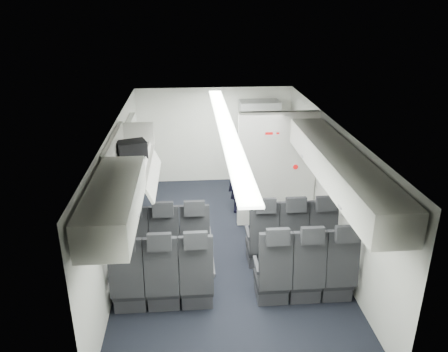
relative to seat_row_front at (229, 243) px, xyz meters
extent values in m
cube|color=black|center=(0.00, 0.53, -0.41)|extent=(3.40, 6.00, 0.01)
cube|color=white|center=(0.00, 0.53, 1.75)|extent=(3.40, 6.00, 0.01)
cube|color=silver|center=(0.00, 3.53, 0.67)|extent=(3.40, 0.01, 2.15)
cube|color=silver|center=(0.00, -2.47, 0.67)|extent=(3.40, 0.01, 2.15)
cube|color=silver|center=(-1.70, 0.53, 0.67)|extent=(0.01, 6.00, 2.15)
cube|color=silver|center=(1.70, 0.53, 0.67)|extent=(0.01, 6.00, 2.15)
cube|color=white|center=(0.00, 0.53, 1.71)|extent=(0.25, 5.52, 0.03)
cube|color=black|center=(-1.42, 0.08, -0.13)|extent=(0.44, 0.46, 0.12)
cube|color=#2D2D33|center=(-1.42, 0.08, -0.29)|extent=(0.42, 0.42, 0.22)
cube|color=black|center=(-1.42, -0.14, 0.32)|extent=(0.44, 0.20, 0.80)
cube|color=black|center=(-1.42, -0.19, 0.72)|extent=(0.30, 0.12, 0.23)
cube|color=#2D2D33|center=(-1.64, 0.05, 0.15)|extent=(0.05, 0.40, 0.06)
cube|color=#2D2D33|center=(-1.20, 0.05, 0.15)|extent=(0.05, 0.40, 0.06)
cube|color=black|center=(-0.97, 0.08, -0.13)|extent=(0.44, 0.46, 0.12)
cube|color=#2D2D33|center=(-0.97, 0.08, -0.29)|extent=(0.42, 0.42, 0.22)
cube|color=black|center=(-0.97, -0.14, 0.32)|extent=(0.44, 0.20, 0.80)
cube|color=black|center=(-0.97, -0.19, 0.72)|extent=(0.30, 0.12, 0.23)
cube|color=#2D2D33|center=(-1.19, 0.05, 0.15)|extent=(0.05, 0.40, 0.06)
cube|color=#2D2D33|center=(-0.75, 0.05, 0.15)|extent=(0.05, 0.40, 0.06)
cube|color=black|center=(-0.52, 0.08, -0.13)|extent=(0.44, 0.46, 0.12)
cube|color=#2D2D33|center=(-0.52, 0.08, -0.29)|extent=(0.42, 0.42, 0.22)
cube|color=black|center=(-0.52, -0.14, 0.32)|extent=(0.44, 0.20, 0.80)
cube|color=black|center=(-0.52, -0.19, 0.72)|extent=(0.30, 0.12, 0.23)
cube|color=#2D2D33|center=(-0.74, 0.05, 0.15)|extent=(0.05, 0.40, 0.06)
cube|color=#2D2D33|center=(-0.30, 0.05, 0.15)|extent=(0.05, 0.40, 0.06)
cube|color=black|center=(0.52, 0.08, -0.13)|extent=(0.44, 0.46, 0.12)
cube|color=#2D2D33|center=(0.52, 0.08, -0.29)|extent=(0.42, 0.42, 0.22)
cube|color=black|center=(0.52, -0.14, 0.32)|extent=(0.44, 0.20, 0.80)
cube|color=black|center=(0.52, -0.19, 0.72)|extent=(0.30, 0.12, 0.23)
cube|color=#2D2D33|center=(0.30, 0.05, 0.15)|extent=(0.05, 0.40, 0.06)
cube|color=#2D2D33|center=(0.74, 0.05, 0.15)|extent=(0.05, 0.40, 0.06)
cube|color=black|center=(0.97, 0.08, -0.13)|extent=(0.44, 0.46, 0.12)
cube|color=#2D2D33|center=(0.97, 0.08, -0.29)|extent=(0.42, 0.42, 0.22)
cube|color=black|center=(0.97, -0.14, 0.32)|extent=(0.44, 0.20, 0.80)
cube|color=black|center=(0.97, -0.19, 0.72)|extent=(0.30, 0.12, 0.23)
cube|color=#2D2D33|center=(0.75, 0.05, 0.15)|extent=(0.05, 0.40, 0.06)
cube|color=#2D2D33|center=(1.19, 0.05, 0.15)|extent=(0.05, 0.40, 0.06)
cube|color=black|center=(1.42, 0.08, -0.13)|extent=(0.44, 0.46, 0.12)
cube|color=#2D2D33|center=(1.42, 0.08, -0.29)|extent=(0.42, 0.42, 0.22)
cube|color=black|center=(1.42, -0.14, 0.32)|extent=(0.44, 0.20, 0.80)
cube|color=black|center=(1.42, -0.19, 0.72)|extent=(0.30, 0.12, 0.23)
cube|color=#2D2D33|center=(1.20, 0.05, 0.15)|extent=(0.05, 0.40, 0.06)
cube|color=#2D2D33|center=(1.64, 0.05, 0.15)|extent=(0.05, 0.40, 0.06)
cube|color=black|center=(-1.42, -0.82, -0.13)|extent=(0.44, 0.46, 0.12)
cube|color=#2D2D33|center=(-1.42, -0.82, -0.29)|extent=(0.42, 0.42, 0.22)
cube|color=black|center=(-1.42, -1.04, 0.32)|extent=(0.44, 0.20, 0.80)
cube|color=black|center=(-1.42, -1.09, 0.72)|extent=(0.30, 0.12, 0.23)
cube|color=#2D2D33|center=(-1.64, -0.85, 0.15)|extent=(0.05, 0.40, 0.06)
cube|color=#2D2D33|center=(-1.20, -0.85, 0.15)|extent=(0.05, 0.40, 0.06)
cube|color=black|center=(-0.97, -0.82, -0.13)|extent=(0.44, 0.46, 0.12)
cube|color=#2D2D33|center=(-0.97, -0.82, -0.29)|extent=(0.42, 0.42, 0.22)
cube|color=black|center=(-0.97, -1.04, 0.32)|extent=(0.44, 0.20, 0.80)
cube|color=black|center=(-0.97, -1.09, 0.72)|extent=(0.30, 0.12, 0.23)
cube|color=#2D2D33|center=(-1.19, -0.85, 0.15)|extent=(0.05, 0.40, 0.06)
cube|color=#2D2D33|center=(-0.75, -0.85, 0.15)|extent=(0.05, 0.40, 0.06)
cube|color=black|center=(-0.52, -0.82, -0.13)|extent=(0.44, 0.46, 0.12)
cube|color=#2D2D33|center=(-0.52, -0.82, -0.29)|extent=(0.42, 0.42, 0.22)
cube|color=black|center=(-0.52, -1.04, 0.32)|extent=(0.44, 0.20, 0.80)
cube|color=black|center=(-0.52, -1.09, 0.72)|extent=(0.30, 0.12, 0.23)
cube|color=#2D2D33|center=(-0.74, -0.85, 0.15)|extent=(0.05, 0.40, 0.06)
cube|color=#2D2D33|center=(-0.30, -0.85, 0.15)|extent=(0.05, 0.40, 0.06)
cube|color=black|center=(0.52, -0.82, -0.13)|extent=(0.44, 0.46, 0.12)
cube|color=#2D2D33|center=(0.52, -0.82, -0.29)|extent=(0.42, 0.42, 0.22)
cube|color=black|center=(0.52, -1.04, 0.32)|extent=(0.44, 0.20, 0.80)
cube|color=black|center=(0.52, -1.09, 0.72)|extent=(0.30, 0.12, 0.23)
cube|color=#2D2D33|center=(0.30, -0.85, 0.15)|extent=(0.05, 0.40, 0.06)
cube|color=#2D2D33|center=(0.74, -0.85, 0.15)|extent=(0.05, 0.40, 0.06)
cube|color=black|center=(0.97, -0.82, -0.13)|extent=(0.44, 0.46, 0.12)
cube|color=#2D2D33|center=(0.97, -0.82, -0.29)|extent=(0.42, 0.42, 0.22)
cube|color=black|center=(0.97, -1.04, 0.32)|extent=(0.44, 0.20, 0.80)
cube|color=black|center=(0.97, -1.09, 0.72)|extent=(0.30, 0.12, 0.23)
cube|color=#2D2D33|center=(0.75, -0.85, 0.15)|extent=(0.05, 0.40, 0.06)
cube|color=#2D2D33|center=(1.19, -0.85, 0.15)|extent=(0.05, 0.40, 0.06)
cube|color=black|center=(1.42, -0.82, -0.13)|extent=(0.44, 0.46, 0.12)
cube|color=#2D2D33|center=(1.42, -0.82, -0.29)|extent=(0.42, 0.42, 0.22)
cube|color=black|center=(1.42, -1.04, 0.32)|extent=(0.44, 0.20, 0.80)
cube|color=black|center=(1.42, -1.09, 0.72)|extent=(0.30, 0.12, 0.23)
cube|color=#2D2D33|center=(1.20, -0.85, 0.15)|extent=(0.05, 0.40, 0.06)
cube|color=#2D2D33|center=(1.64, -0.85, 0.15)|extent=(0.05, 0.40, 0.06)
cube|color=white|center=(-1.40, -1.47, 1.46)|extent=(0.52, 1.80, 0.40)
cylinder|color=slate|center=(-1.15, -1.47, 1.30)|extent=(0.04, 0.10, 0.04)
cube|color=#9E9E93|center=(-1.40, 0.28, 1.26)|extent=(0.52, 1.70, 0.04)
cube|color=white|center=(-1.66, 0.28, 1.46)|extent=(0.06, 1.70, 0.44)
cube|color=white|center=(-1.40, -0.55, 1.46)|extent=(0.52, 0.04, 0.40)
cube|color=white|center=(-1.40, 1.11, 1.46)|extent=(0.52, 0.04, 0.40)
cube|color=white|center=(-1.15, 0.28, 1.15)|extent=(0.21, 1.61, 0.38)
cube|color=white|center=(1.40, -1.47, 1.46)|extent=(0.52, 1.80, 0.40)
cylinder|color=slate|center=(1.15, -1.47, 1.30)|extent=(0.04, 0.10, 0.04)
cube|color=white|center=(1.40, 0.28, 1.46)|extent=(0.52, 1.70, 0.40)
cylinder|color=slate|center=(1.15, 0.28, 1.30)|extent=(0.04, 0.10, 0.04)
cube|color=white|center=(0.98, 1.33, 0.67)|extent=(1.40, 0.12, 2.13)
cube|color=white|center=(0.85, 1.26, 1.38)|extent=(0.24, 0.01, 0.10)
cube|color=red|center=(0.80, 1.25, 1.38)|extent=(0.13, 0.01, 0.04)
cube|color=red|center=(0.95, 1.25, 1.38)|extent=(0.05, 0.01, 0.03)
cylinder|color=white|center=(1.30, 1.26, 0.75)|extent=(0.11, 0.01, 0.11)
cylinder|color=red|center=(1.30, 1.26, 0.75)|extent=(0.09, 0.01, 0.09)
cube|color=#939399|center=(0.95, 3.25, 0.55)|extent=(0.85, 0.50, 1.90)
cube|color=#3F3F42|center=(0.95, 2.99, 0.10)|extent=(0.80, 0.01, 0.02)
cube|color=#3F3F42|center=(0.95, 2.99, 0.60)|extent=(0.80, 0.01, 0.02)
cube|color=#3F3F42|center=(0.95, 2.99, 1.10)|extent=(0.80, 0.01, 0.02)
cube|color=silver|center=(-1.64, 2.08, 0.55)|extent=(0.10, 0.92, 1.86)
cylinder|color=black|center=(-1.58, 2.08, 1.05)|extent=(0.03, 0.22, 0.22)
cube|color=gold|center=(-1.58, 2.38, 0.60)|extent=(0.02, 0.10, 0.75)
cylinder|color=white|center=(-1.67, 1.33, 0.90)|extent=(0.01, 0.11, 0.11)
cylinder|color=red|center=(-1.66, 1.33, 0.90)|extent=(0.01, 0.09, 0.09)
imported|color=black|center=(0.38, 1.98, 0.40)|extent=(0.46, 0.63, 1.60)
cube|color=black|center=(-1.43, 0.45, 1.42)|extent=(0.50, 0.42, 0.25)
cube|color=white|center=(0.57, 1.93, 0.65)|extent=(0.21, 0.04, 0.15)
camera|label=1|loc=(-0.55, -5.84, 3.52)|focal=35.00mm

